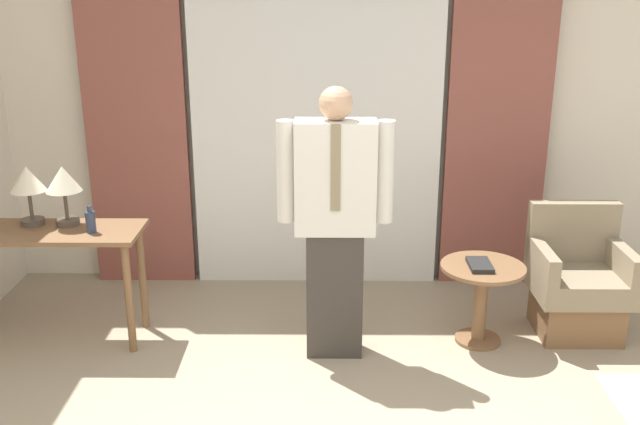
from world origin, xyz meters
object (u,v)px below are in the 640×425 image
(side_table, at_px, (481,290))
(book, at_px, (480,265))
(person, at_px, (335,216))
(table_lamp_left, at_px, (28,183))
(bottle_by_lamp, at_px, (91,222))
(desk, at_px, (47,249))
(armchair, at_px, (577,286))
(table_lamp_right, at_px, (63,183))

(side_table, relative_size, book, 2.29)
(person, relative_size, side_table, 3.14)
(table_lamp_left, relative_size, bottle_by_lamp, 2.22)
(desk, height_order, table_lamp_left, table_lamp_left)
(desk, height_order, armchair, armchair)
(table_lamp_right, relative_size, person, 0.23)
(bottle_by_lamp, height_order, person, person)
(book, bearing_deg, bottle_by_lamp, -179.89)
(armchair, xyz_separation_m, side_table, (-0.68, -0.16, 0.03))
(table_lamp_left, xyz_separation_m, armchair, (3.59, 0.04, -0.71))
(table_lamp_right, xyz_separation_m, book, (2.66, -0.14, -0.49))
(desk, distance_m, side_table, 2.81)
(bottle_by_lamp, bearing_deg, book, 0.11)
(desk, bearing_deg, armchair, 2.33)
(desk, bearing_deg, book, -0.90)
(table_lamp_left, distance_m, bottle_by_lamp, 0.50)
(armchair, height_order, book, armchair)
(desk, relative_size, person, 0.71)
(armchair, bearing_deg, desk, -177.67)
(table_lamp_left, distance_m, person, 1.98)
(desk, height_order, person, person)
(person, distance_m, armchair, 1.76)
(table_lamp_left, relative_size, armchair, 0.46)
(table_lamp_left, xyz_separation_m, book, (2.88, -0.14, -0.49))
(book, bearing_deg, person, -172.24)
(side_table, bearing_deg, bottle_by_lamp, -179.33)
(armchair, xyz_separation_m, book, (-0.70, -0.18, 0.22))
(desk, bearing_deg, side_table, -0.39)
(book, bearing_deg, side_table, 41.72)
(armchair, bearing_deg, table_lamp_left, -179.32)
(bottle_by_lamp, xyz_separation_m, armchair, (3.16, 0.19, -0.51))
(desk, relative_size, armchair, 1.42)
(person, bearing_deg, armchair, 10.80)
(desk, distance_m, person, 1.87)
(desk, bearing_deg, table_lamp_left, 139.22)
(table_lamp_right, relative_size, book, 1.65)
(table_lamp_right, relative_size, side_table, 0.72)
(table_lamp_left, bearing_deg, desk, -40.78)
(table_lamp_right, bearing_deg, book, -3.06)
(book, bearing_deg, table_lamp_left, 177.18)
(table_lamp_left, distance_m, table_lamp_right, 0.23)
(table_lamp_left, height_order, bottle_by_lamp, table_lamp_left)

